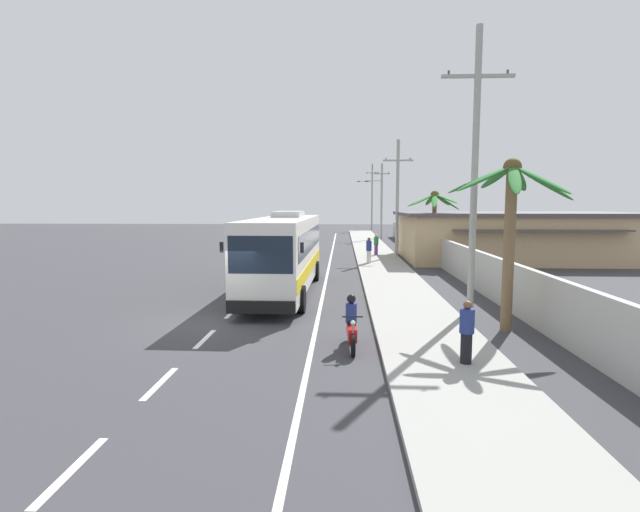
{
  "coord_description": "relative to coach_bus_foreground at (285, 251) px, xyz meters",
  "views": [
    {
      "loc": [
        4.14,
        -15.99,
        4.08
      ],
      "look_at": [
        3.14,
        5.8,
        1.7
      ],
      "focal_mm": 26.91,
      "sensor_mm": 36.0,
      "label": 1
    }
  ],
  "objects": [
    {
      "name": "utility_pole_nearest",
      "position": [
        7.36,
        -4.25,
        3.4
      ],
      "size": [
        2.54,
        0.24,
        10.25
      ],
      "color": "#9E9E99",
      "rests_on": "ground"
    },
    {
      "name": "utility_pole_distant",
      "position": [
        7.17,
        53.08,
        3.45
      ],
      "size": [
        3.31,
        0.24,
        10.18
      ],
      "color": "#9E9E99",
      "rests_on": "ground"
    },
    {
      "name": "palm_second",
      "position": [
        8.79,
        10.52,
        1.77
      ],
      "size": [
        3.55,
        3.71,
        4.96
      ],
      "color": "brown",
      "rests_on": "ground"
    },
    {
      "name": "pedestrian_midwalk",
      "position": [
        4.42,
        9.96,
        -0.9
      ],
      "size": [
        0.36,
        0.36,
        1.71
      ],
      "rotation": [
        0.0,
        0.0,
        1.65
      ],
      "color": "beige",
      "rests_on": "sidewalk_kerb"
    },
    {
      "name": "utility_pole_far",
      "position": [
        7.1,
        33.97,
        2.68
      ],
      "size": [
        2.86,
        0.24,
        8.67
      ],
      "color": "#9E9E99",
      "rests_on": "ground"
    },
    {
      "name": "motorcycle_beside_bus",
      "position": [
        2.92,
        -8.57,
        -1.31
      ],
      "size": [
        0.56,
        1.96,
        1.53
      ],
      "color": "black",
      "rests_on": "ground"
    },
    {
      "name": "roadside_building",
      "position": [
        15.1,
        13.38,
        -0.19
      ],
      "size": [
        16.52,
        9.92,
        3.47
      ],
      "color": "tan",
      "rests_on": "ground"
    },
    {
      "name": "pedestrian_far_walk",
      "position": [
        5.27,
        15.16,
        -0.95
      ],
      "size": [
        0.36,
        0.36,
        1.62
      ],
      "rotation": [
        0.0,
        0.0,
        5.61
      ],
      "color": "#75388E",
      "rests_on": "sidewalk_kerb"
    },
    {
      "name": "palm_nearest",
      "position": [
        7.92,
        -6.42,
        1.98
      ],
      "size": [
        3.87,
        4.05,
        5.5
      ],
      "color": "brown",
      "rests_on": "ground"
    },
    {
      "name": "sidewalk_kerb",
      "position": [
        5.29,
        4.17,
        -1.87
      ],
      "size": [
        3.2,
        90.0,
        0.14
      ],
      "primitive_type": "cube",
      "color": "#999993",
      "rests_on": "ground"
    },
    {
      "name": "utility_pole_mid",
      "position": [
        6.81,
        14.86,
        2.67
      ],
      "size": [
        2.25,
        0.24,
        8.84
      ],
      "color": "#9E9E99",
      "rests_on": "ground"
    },
    {
      "name": "ground_plane",
      "position": [
        -1.51,
        -5.83,
        -1.94
      ],
      "size": [
        160.0,
        160.0,
        0.0
      ],
      "primitive_type": "plane",
      "color": "#3A3A3F"
    },
    {
      "name": "pedestrian_near_kerb",
      "position": [
        5.73,
        -10.11,
        -0.98
      ],
      "size": [
        0.36,
        0.36,
        1.58
      ],
      "rotation": [
        0.0,
        0.0,
        5.02
      ],
      "color": "black",
      "rests_on": "sidewalk_kerb"
    },
    {
      "name": "coach_bus_foreground",
      "position": [
        0.0,
        0.0,
        0.0
      ],
      "size": [
        2.96,
        11.97,
        3.72
      ],
      "color": "silver",
      "rests_on": "ground"
    },
    {
      "name": "lane_markings",
      "position": [
        0.49,
        8.86,
        -1.93
      ],
      "size": [
        3.45,
        71.0,
        0.01
      ],
      "color": "white",
      "rests_on": "ground"
    },
    {
      "name": "boundary_wall",
      "position": [
        9.09,
        8.17,
        -1.0
      ],
      "size": [
        0.24,
        60.0,
        1.87
      ],
      "primitive_type": "cube",
      "color": "#B2B2AD",
      "rests_on": "ground"
    }
  ]
}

